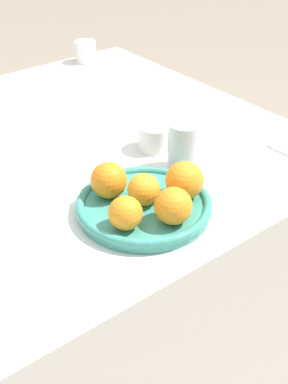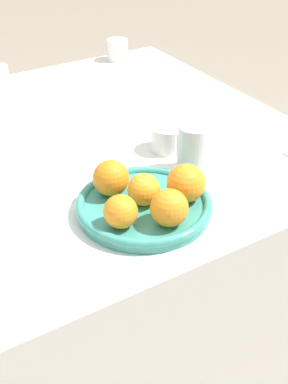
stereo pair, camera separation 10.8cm
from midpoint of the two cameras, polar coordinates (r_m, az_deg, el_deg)
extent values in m
plane|color=gray|center=(1.80, -14.18, -19.05)|extent=(12.00, 12.00, 0.00)
cube|color=silver|center=(1.53, -16.12, -10.26)|extent=(1.54, 1.09, 0.76)
cylinder|color=teal|center=(1.10, -2.80, -1.80)|extent=(0.27, 0.27, 0.02)
torus|color=teal|center=(1.09, -2.82, -1.33)|extent=(0.28, 0.28, 0.02)
sphere|color=orange|center=(1.10, -6.58, 1.17)|extent=(0.08, 0.08, 0.08)
sphere|color=orange|center=(1.08, -2.89, 0.16)|extent=(0.07, 0.07, 0.07)
sphere|color=orange|center=(1.09, 1.54, 1.15)|extent=(0.08, 0.08, 0.08)
sphere|color=orange|center=(1.02, 0.12, -1.60)|extent=(0.07, 0.07, 0.07)
sphere|color=orange|center=(1.01, -5.05, -2.36)|extent=(0.07, 0.07, 0.07)
cylinder|color=silver|center=(1.23, 1.85, 4.85)|extent=(0.08, 0.08, 0.12)
cylinder|color=white|center=(1.92, -7.92, 14.59)|extent=(0.07, 0.07, 0.07)
cylinder|color=white|center=(1.32, -1.18, 5.81)|extent=(0.08, 0.08, 0.06)
camera|label=1|loc=(0.05, -92.86, -1.88)|focal=50.00mm
camera|label=2|loc=(0.05, 87.14, 1.88)|focal=50.00mm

